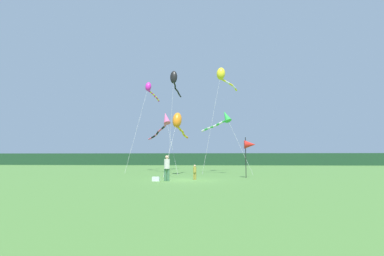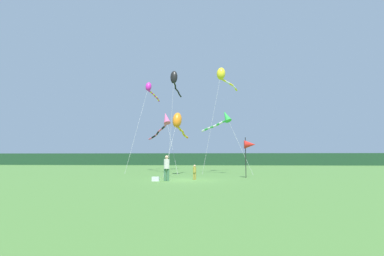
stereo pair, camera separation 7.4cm
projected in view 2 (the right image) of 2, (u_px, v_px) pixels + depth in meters
name	position (u px, v px, depth m)	size (l,w,h in m)	color
ground_plane	(186.00, 180.00, 21.76)	(120.00, 120.00, 0.00)	#477533
distant_treeline	(205.00, 159.00, 66.55)	(108.00, 3.05, 2.60)	#1E4228
person_adult	(167.00, 167.00, 20.98)	(0.39, 0.39, 1.78)	#3F724C
person_child	(195.00, 171.00, 22.20)	(0.24, 0.24, 1.10)	olive
cooler_box	(156.00, 179.00, 20.80)	(0.49, 0.36, 0.30)	silver
banner_flag_pole	(250.00, 145.00, 24.47)	(0.90, 0.70, 3.28)	black
kite_yellow	(222.00, 75.00, 33.83)	(4.04, 6.06, 11.80)	#B2B2B2
kite_green	(224.00, 118.00, 30.94)	(4.99, 4.70, 6.53)	#B2B2B2
kite_black	(174.00, 79.00, 38.70)	(1.01, 7.52, 12.77)	#B2B2B2
kite_magenta	(150.00, 89.00, 37.28)	(2.07, 8.32, 10.99)	#B2B2B2
kite_rainbow	(164.00, 122.00, 32.73)	(4.54, 7.39, 6.62)	#B2B2B2
kite_orange	(178.00, 122.00, 28.92)	(1.51, 7.27, 6.09)	#B2B2B2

